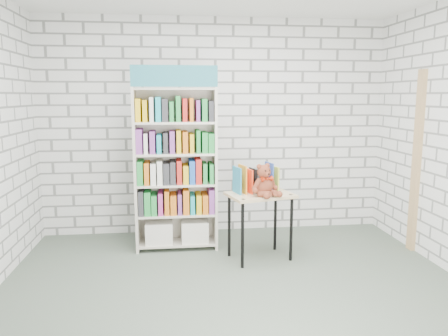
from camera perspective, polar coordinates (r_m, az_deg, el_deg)
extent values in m
plane|color=#4B574A|center=(4.18, 1.77, -16.21)|extent=(4.50, 4.50, 0.00)
cube|color=silver|center=(5.76, -1.12, 5.38)|extent=(4.50, 0.02, 2.80)
cube|color=silver|center=(1.86, 11.20, -3.36)|extent=(4.50, 0.02, 2.80)
cube|color=beige|center=(5.16, -11.41, -0.30)|extent=(0.03, 0.37, 1.90)
cube|color=beige|center=(5.17, -1.19, -0.10)|extent=(0.03, 0.37, 1.90)
cube|color=beige|center=(5.32, -6.32, 0.11)|extent=(0.95, 0.02, 1.90)
cube|color=teal|center=(4.90, -6.50, 11.86)|extent=(0.95, 0.02, 0.23)
cube|color=beige|center=(5.36, -6.12, -9.60)|extent=(0.89, 0.35, 0.03)
cube|color=beige|center=(5.26, -6.19, -5.89)|extent=(0.89, 0.35, 0.03)
cube|color=beige|center=(5.17, -6.26, -2.05)|extent=(0.89, 0.35, 0.03)
cube|color=beige|center=(5.12, -6.34, 1.90)|extent=(0.89, 0.35, 0.03)
cube|color=beige|center=(5.08, -6.41, 5.93)|extent=(0.89, 0.35, 0.03)
cube|color=beige|center=(5.07, -6.49, 10.22)|extent=(0.89, 0.35, 0.03)
cube|color=silver|center=(5.32, -8.45, -8.21)|extent=(0.32, 0.31, 0.25)
cube|color=silver|center=(5.33, -3.85, -8.12)|extent=(0.32, 0.31, 0.25)
cube|color=green|center=(5.21, -6.22, -4.43)|extent=(0.89, 0.31, 0.25)
cube|color=orange|center=(5.14, -6.29, -0.54)|extent=(0.89, 0.31, 0.25)
cube|color=#BF338C|center=(5.09, -6.36, 3.45)|extent=(0.89, 0.31, 0.25)
cube|color=#19A5B2|center=(5.07, -6.44, 7.50)|extent=(0.89, 0.31, 0.25)
cube|color=tan|center=(4.82, 4.76, -3.53)|extent=(0.79, 0.64, 0.03)
cylinder|color=black|center=(4.64, 2.43, -8.80)|extent=(0.03, 0.03, 0.71)
cylinder|color=black|center=(4.97, 0.69, -7.55)|extent=(0.03, 0.03, 0.71)
cylinder|color=black|center=(4.89, 8.77, -7.93)|extent=(0.03, 0.03, 0.71)
cylinder|color=black|center=(5.21, 6.71, -6.82)|extent=(0.03, 0.03, 0.71)
cylinder|color=black|center=(4.55, 2.53, -4.13)|extent=(0.05, 0.05, 0.01)
cylinder|color=black|center=(4.80, 8.71, -3.51)|extent=(0.05, 0.05, 0.01)
cube|color=teal|center=(4.79, 1.68, -1.63)|extent=(0.07, 0.21, 0.29)
cube|color=orange|center=(4.82, 2.41, -1.57)|extent=(0.07, 0.21, 0.29)
cube|color=#F3401A|center=(4.85, 3.14, -1.52)|extent=(0.07, 0.21, 0.29)
cube|color=black|center=(4.87, 3.85, -1.46)|extent=(0.07, 0.21, 0.29)
cube|color=white|center=(4.90, 4.56, -1.41)|extent=(0.07, 0.21, 0.29)
cube|color=red|center=(4.93, 5.26, -1.35)|extent=(0.07, 0.21, 0.29)
cube|color=#2C4EA5|center=(4.96, 5.95, -1.30)|extent=(0.07, 0.21, 0.29)
cube|color=#C3CE44|center=(4.99, 6.63, -1.25)|extent=(0.07, 0.21, 0.29)
ellipsoid|color=brown|center=(4.72, 5.18, -2.34)|extent=(0.21, 0.17, 0.21)
sphere|color=brown|center=(4.69, 5.25, -0.48)|extent=(0.15, 0.15, 0.15)
sphere|color=brown|center=(4.66, 4.62, 0.20)|extent=(0.05, 0.05, 0.05)
sphere|color=brown|center=(4.72, 5.68, 0.31)|extent=(0.05, 0.05, 0.05)
sphere|color=brown|center=(4.64, 5.67, -0.82)|extent=(0.06, 0.06, 0.06)
sphere|color=black|center=(4.62, 5.43, -0.38)|extent=(0.02, 0.02, 0.02)
sphere|color=black|center=(4.65, 5.94, -0.32)|extent=(0.02, 0.02, 0.02)
sphere|color=black|center=(4.62, 5.86, -0.81)|extent=(0.02, 0.02, 0.02)
cylinder|color=brown|center=(4.64, 4.30, -2.17)|extent=(0.12, 0.07, 0.14)
cylinder|color=brown|center=(4.76, 6.33, -1.90)|extent=(0.10, 0.11, 0.14)
sphere|color=brown|center=(4.62, 4.10, -2.95)|extent=(0.06, 0.06, 0.06)
sphere|color=brown|center=(4.78, 6.70, -2.59)|extent=(0.06, 0.06, 0.06)
cylinder|color=brown|center=(4.62, 5.33, -3.41)|extent=(0.15, 0.16, 0.08)
cylinder|color=brown|center=(4.69, 6.49, -3.24)|extent=(0.08, 0.16, 0.08)
sphere|color=brown|center=(4.55, 5.59, -3.67)|extent=(0.07, 0.07, 0.07)
sphere|color=brown|center=(4.65, 7.24, -3.42)|extent=(0.07, 0.07, 0.07)
cone|color=#AF250A|center=(4.64, 5.30, -1.45)|extent=(0.08, 0.07, 0.05)
cone|color=#AF250A|center=(4.68, 5.98, -1.37)|extent=(0.08, 0.07, 0.05)
sphere|color=#AF250A|center=(4.65, 5.66, -1.42)|extent=(0.03, 0.03, 0.03)
cube|color=tan|center=(5.50, 23.84, 0.70)|extent=(0.05, 0.12, 2.10)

